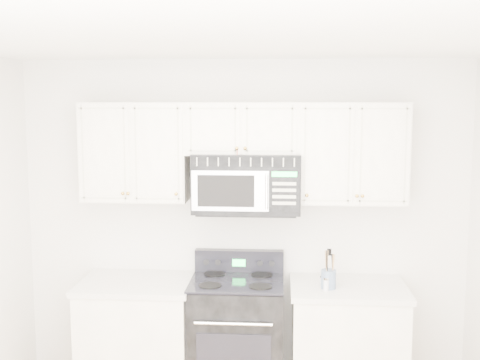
{
  "coord_description": "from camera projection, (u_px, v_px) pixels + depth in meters",
  "views": [
    {
      "loc": [
        0.3,
        -2.93,
        2.29
      ],
      "look_at": [
        0.0,
        1.3,
        1.72
      ],
      "focal_mm": 45.0,
      "sensor_mm": 36.0,
      "label": 1
    }
  ],
  "objects": [
    {
      "name": "base_cabinet_right",
      "position": [
        347.0,
        349.0,
        4.53
      ],
      "size": [
        0.86,
        0.65,
        0.92
      ],
      "color": "white",
      "rests_on": "ground"
    },
    {
      "name": "shaker_salt",
      "position": [
        322.0,
        281.0,
        4.42
      ],
      "size": [
        0.04,
        0.04,
        0.09
      ],
      "color": "silver",
      "rests_on": "base_cabinet_right"
    },
    {
      "name": "base_cabinet_left",
      "position": [
        138.0,
        343.0,
        4.65
      ],
      "size": [
        0.86,
        0.65,
        0.92
      ],
      "color": "white",
      "rests_on": "ground"
    },
    {
      "name": "shaker_pepper",
      "position": [
        326.0,
        284.0,
        4.34
      ],
      "size": [
        0.04,
        0.04,
        0.1
      ],
      "color": "silver",
      "rests_on": "base_cabinet_right"
    },
    {
      "name": "utensil_crock",
      "position": [
        329.0,
        278.0,
        4.39
      ],
      "size": [
        0.11,
        0.11,
        0.29
      ],
      "color": "slate",
      "rests_on": "base_cabinet_right"
    },
    {
      "name": "room",
      "position": [
        222.0,
        296.0,
        3.05
      ],
      "size": [
        3.51,
        3.51,
        2.61
      ],
      "color": "olive",
      "rests_on": "ground"
    },
    {
      "name": "range",
      "position": [
        237.0,
        337.0,
        4.6
      ],
      "size": [
        0.7,
        0.64,
        1.11
      ],
      "color": "black",
      "rests_on": "ground"
    },
    {
      "name": "microwave",
      "position": [
        247.0,
        182.0,
        4.53
      ],
      "size": [
        0.8,
        0.45,
        0.44
      ],
      "color": "black",
      "rests_on": "ground"
    },
    {
      "name": "upper_cabinets",
      "position": [
        243.0,
        147.0,
        4.54
      ],
      "size": [
        2.44,
        0.37,
        0.75
      ],
      "color": "white",
      "rests_on": "ground"
    }
  ]
}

